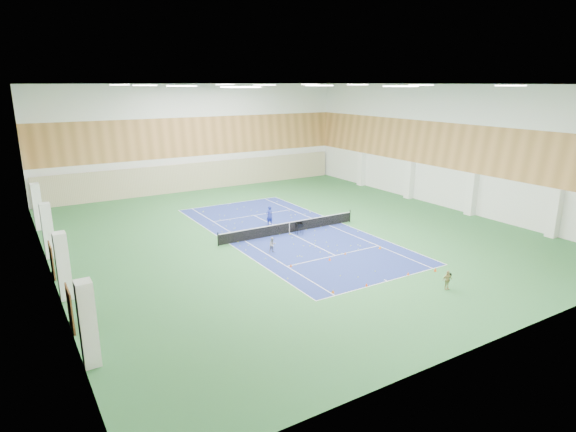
{
  "coord_description": "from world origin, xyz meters",
  "views": [
    {
      "loc": [
        -20.03,
        -32.65,
        12.12
      ],
      "look_at": [
        -1.09,
        -1.58,
        2.0
      ],
      "focal_mm": 30.0,
      "sensor_mm": 36.0,
      "label": 1
    }
  ],
  "objects_px": {
    "child_court": "(273,245)",
    "ball_cart": "(299,229)",
    "tennis_net": "(289,227)",
    "child_apron": "(447,280)",
    "coach": "(269,216)"
  },
  "relations": [
    {
      "from": "coach",
      "to": "child_apron",
      "type": "bearing_deg",
      "value": 95.25
    },
    {
      "from": "child_apron",
      "to": "ball_cart",
      "type": "height_order",
      "value": "child_apron"
    },
    {
      "from": "child_court",
      "to": "ball_cart",
      "type": "bearing_deg",
      "value": 29.97
    },
    {
      "from": "tennis_net",
      "to": "child_court",
      "type": "xyz_separation_m",
      "value": [
        -3.53,
        -3.39,
        0.02
      ]
    },
    {
      "from": "tennis_net",
      "to": "child_apron",
      "type": "xyz_separation_m",
      "value": [
        2.24,
        -14.64,
        0.05
      ]
    },
    {
      "from": "coach",
      "to": "ball_cart",
      "type": "xyz_separation_m",
      "value": [
        0.85,
        -3.52,
        -0.4
      ]
    },
    {
      "from": "child_apron",
      "to": "ball_cart",
      "type": "xyz_separation_m",
      "value": [
        -1.72,
        13.93,
        -0.11
      ]
    },
    {
      "from": "child_court",
      "to": "ball_cart",
      "type": "distance_m",
      "value": 4.86
    },
    {
      "from": "tennis_net",
      "to": "child_court",
      "type": "height_order",
      "value": "child_court"
    },
    {
      "from": "coach",
      "to": "child_court",
      "type": "height_order",
      "value": "coach"
    },
    {
      "from": "tennis_net",
      "to": "ball_cart",
      "type": "bearing_deg",
      "value": -53.7
    },
    {
      "from": "child_apron",
      "to": "ball_cart",
      "type": "relative_size",
      "value": 1.24
    },
    {
      "from": "coach",
      "to": "ball_cart",
      "type": "height_order",
      "value": "coach"
    },
    {
      "from": "tennis_net",
      "to": "coach",
      "type": "relative_size",
      "value": 7.24
    },
    {
      "from": "coach",
      "to": "ball_cart",
      "type": "relative_size",
      "value": 1.82
    }
  ]
}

